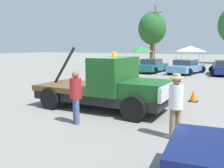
{
  "coord_description": "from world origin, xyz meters",
  "views": [
    {
      "loc": [
        5.2,
        -8.54,
        2.51
      ],
      "look_at": [
        0.5,
        0.0,
        1.05
      ],
      "focal_mm": 40.0,
      "sensor_mm": 36.0,
      "label": 1
    }
  ],
  "objects_px": {
    "tow_truck": "(108,87)",
    "traffic_cone": "(193,96)",
    "canopy_tent_white": "(190,49)",
    "parked_car_skyblue": "(186,67)",
    "tree_left": "(152,28)",
    "person_at_hood": "(76,94)",
    "canopy_tent_green": "(141,49)",
    "person_near_truck": "(176,101)",
    "parked_car_orange": "(124,64)",
    "utility_pole": "(155,33)",
    "parked_car_teal": "(152,66)"
  },
  "relations": [
    {
      "from": "person_near_truck",
      "to": "tree_left",
      "type": "xyz_separation_m",
      "value": [
        -12.93,
        33.78,
        4.47
      ]
    },
    {
      "from": "person_near_truck",
      "to": "person_at_hood",
      "type": "height_order",
      "value": "person_near_truck"
    },
    {
      "from": "parked_car_teal",
      "to": "canopy_tent_green",
      "type": "bearing_deg",
      "value": 30.05
    },
    {
      "from": "canopy_tent_white",
      "to": "traffic_cone",
      "type": "bearing_deg",
      "value": -77.9
    },
    {
      "from": "parked_car_skyblue",
      "to": "canopy_tent_green",
      "type": "height_order",
      "value": "canopy_tent_green"
    },
    {
      "from": "person_at_hood",
      "to": "canopy_tent_white",
      "type": "relative_size",
      "value": 0.59
    },
    {
      "from": "person_near_truck",
      "to": "parked_car_orange",
      "type": "xyz_separation_m",
      "value": [
        -10.24,
        17.64,
        -0.41
      ]
    },
    {
      "from": "parked_car_skyblue",
      "to": "tree_left",
      "type": "distance_m",
      "value": 19.78
    },
    {
      "from": "parked_car_orange",
      "to": "utility_pole",
      "type": "height_order",
      "value": "utility_pole"
    },
    {
      "from": "person_at_hood",
      "to": "traffic_cone",
      "type": "distance_m",
      "value": 6.01
    },
    {
      "from": "traffic_cone",
      "to": "utility_pole",
      "type": "height_order",
      "value": "utility_pole"
    },
    {
      "from": "parked_car_teal",
      "to": "tree_left",
      "type": "xyz_separation_m",
      "value": [
        -6.22,
        16.96,
        4.88
      ]
    },
    {
      "from": "canopy_tent_green",
      "to": "parked_car_teal",
      "type": "bearing_deg",
      "value": -61.96
    },
    {
      "from": "parked_car_teal",
      "to": "parked_car_orange",
      "type": "bearing_deg",
      "value": 78.89
    },
    {
      "from": "person_near_truck",
      "to": "traffic_cone",
      "type": "xyz_separation_m",
      "value": [
        -0.47,
        5.07,
        -0.8
      ]
    },
    {
      "from": "person_near_truck",
      "to": "parked_car_orange",
      "type": "bearing_deg",
      "value": 146.33
    },
    {
      "from": "parked_car_teal",
      "to": "parked_car_skyblue",
      "type": "xyz_separation_m",
      "value": [
        3.25,
        0.29,
        0.0
      ]
    },
    {
      "from": "tree_left",
      "to": "traffic_cone",
      "type": "height_order",
      "value": "tree_left"
    },
    {
      "from": "parked_car_skyblue",
      "to": "utility_pole",
      "type": "xyz_separation_m",
      "value": [
        -8.65,
        15.71,
        4.13
      ]
    },
    {
      "from": "person_at_hood",
      "to": "utility_pole",
      "type": "xyz_separation_m",
      "value": [
        -8.92,
        33.07,
        3.78
      ]
    },
    {
      "from": "tow_truck",
      "to": "traffic_cone",
      "type": "height_order",
      "value": "tow_truck"
    },
    {
      "from": "parked_car_skyblue",
      "to": "canopy_tent_green",
      "type": "relative_size",
      "value": 1.74
    },
    {
      "from": "parked_car_orange",
      "to": "canopy_tent_white",
      "type": "bearing_deg",
      "value": -22.25
    },
    {
      "from": "tow_truck",
      "to": "canopy_tent_white",
      "type": "bearing_deg",
      "value": 93.66
    },
    {
      "from": "tow_truck",
      "to": "tree_left",
      "type": "height_order",
      "value": "tree_left"
    },
    {
      "from": "canopy_tent_white",
      "to": "traffic_cone",
      "type": "xyz_separation_m",
      "value": [
        4.65,
        -21.72,
        -2.01
      ]
    },
    {
      "from": "tow_truck",
      "to": "parked_car_orange",
      "type": "xyz_separation_m",
      "value": [
        -7.05,
        15.74,
        -0.26
      ]
    },
    {
      "from": "parked_car_teal",
      "to": "canopy_tent_white",
      "type": "xyz_separation_m",
      "value": [
        1.58,
        9.97,
        1.61
      ]
    },
    {
      "from": "canopy_tent_green",
      "to": "canopy_tent_white",
      "type": "bearing_deg",
      "value": 0.0
    },
    {
      "from": "canopy_tent_green",
      "to": "traffic_cone",
      "type": "relative_size",
      "value": 5.29
    },
    {
      "from": "parked_car_skyblue",
      "to": "tree_left",
      "type": "relative_size",
      "value": 0.62
    },
    {
      "from": "canopy_tent_green",
      "to": "canopy_tent_white",
      "type": "xyz_separation_m",
      "value": [
        6.89,
        0.0,
        0.1
      ]
    },
    {
      "from": "parked_car_teal",
      "to": "tree_left",
      "type": "bearing_deg",
      "value": 22.17
    },
    {
      "from": "parked_car_teal",
      "to": "traffic_cone",
      "type": "xyz_separation_m",
      "value": [
        6.23,
        -11.75,
        -0.39
      ]
    },
    {
      "from": "parked_car_teal",
      "to": "canopy_tent_white",
      "type": "distance_m",
      "value": 10.22
    },
    {
      "from": "parked_car_orange",
      "to": "tree_left",
      "type": "bearing_deg",
      "value": 16.41
    },
    {
      "from": "person_near_truck",
      "to": "parked_car_skyblue",
      "type": "bearing_deg",
      "value": 127.62
    },
    {
      "from": "parked_car_orange",
      "to": "parked_car_teal",
      "type": "xyz_separation_m",
      "value": [
        3.53,
        -0.82,
        -0.0
      ]
    },
    {
      "from": "parked_car_orange",
      "to": "parked_car_skyblue",
      "type": "relative_size",
      "value": 0.93
    },
    {
      "from": "person_at_hood",
      "to": "parked_car_orange",
      "type": "bearing_deg",
      "value": -121.2
    },
    {
      "from": "tree_left",
      "to": "canopy_tent_white",
      "type": "bearing_deg",
      "value": -41.85
    },
    {
      "from": "canopy_tent_green",
      "to": "traffic_cone",
      "type": "xyz_separation_m",
      "value": [
        11.54,
        -21.72,
        -1.91
      ]
    },
    {
      "from": "parked_car_teal",
      "to": "person_near_truck",
      "type": "bearing_deg",
      "value": -156.25
    },
    {
      "from": "parked_car_teal",
      "to": "tree_left",
      "type": "distance_m",
      "value": 18.71
    },
    {
      "from": "canopy_tent_white",
      "to": "tow_truck",
      "type": "bearing_deg",
      "value": -85.55
    },
    {
      "from": "parked_car_teal",
      "to": "utility_pole",
      "type": "xyz_separation_m",
      "value": [
        -5.4,
        16.0,
        4.13
      ]
    },
    {
      "from": "tow_truck",
      "to": "traffic_cone",
      "type": "distance_m",
      "value": 4.22
    },
    {
      "from": "parked_car_skyblue",
      "to": "tree_left",
      "type": "bearing_deg",
      "value": 39.5
    },
    {
      "from": "tow_truck",
      "to": "tree_left",
      "type": "relative_size",
      "value": 0.67
    },
    {
      "from": "tow_truck",
      "to": "parked_car_teal",
      "type": "bearing_deg",
      "value": 102.48
    }
  ]
}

